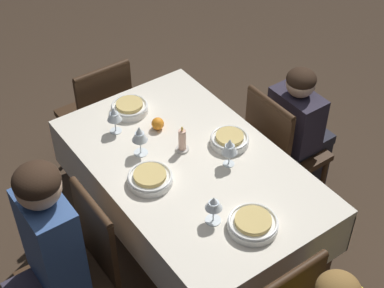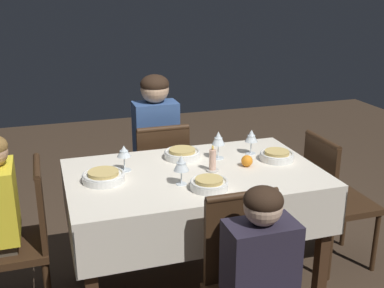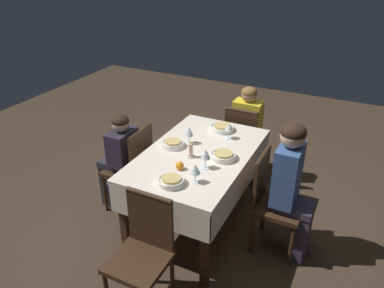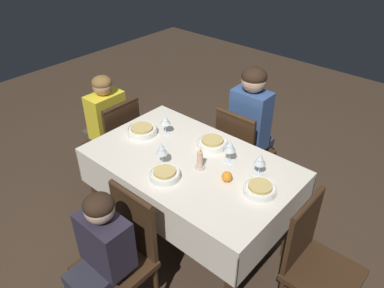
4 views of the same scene
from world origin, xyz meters
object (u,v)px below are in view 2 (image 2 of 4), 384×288
(dining_table, at_px, (194,189))
(bowl_west, at_px, (103,176))
(chair_west, at_px, (23,235))
(bowl_east, at_px, (277,155))
(bowl_south, at_px, (210,184))
(wine_glass_south, at_px, (181,164))
(candle_centerpiece, at_px, (213,162))
(wine_glass_east, at_px, (251,137))
(person_adult_denim, at_px, (155,145))
(bowl_north, at_px, (183,153))
(chair_south, at_px, (249,282))
(wine_glass_north, at_px, (218,139))
(chair_east, at_px, (333,195))
(wine_glass_west, at_px, (124,152))
(chair_north, at_px, (160,177))
(orange_fruit, at_px, (247,161))

(dining_table, height_order, bowl_west, bowl_west)
(chair_west, height_order, bowl_east, chair_west)
(bowl_south, distance_m, wine_glass_south, 0.18)
(bowl_east, xyz_separation_m, candle_centerpiece, (-0.42, -0.05, 0.03))
(candle_centerpiece, bearing_deg, bowl_east, 7.02)
(dining_table, xyz_separation_m, wine_glass_east, (0.42, 0.17, 0.21))
(person_adult_denim, relative_size, wine_glass_east, 7.76)
(bowl_north, bearing_deg, chair_south, -87.22)
(chair_west, xyz_separation_m, wine_glass_north, (1.13, 0.06, 0.41))
(wine_glass_south, bearing_deg, bowl_east, 15.50)
(dining_table, bearing_deg, bowl_east, 3.30)
(chair_east, relative_size, bowl_east, 4.44)
(wine_glass_west, xyz_separation_m, bowl_east, (0.88, -0.10, -0.08))
(chair_south, distance_m, bowl_east, 0.89)
(bowl_west, bearing_deg, chair_north, 54.35)
(chair_north, xyz_separation_m, bowl_south, (0.04, -0.90, 0.31))
(dining_table, relative_size, wine_glass_east, 9.11)
(bowl_west, bearing_deg, wine_glass_north, 11.32)
(candle_centerpiece, bearing_deg, chair_west, 173.58)
(bowl_north, distance_m, bowl_east, 0.55)
(wine_glass_east, height_order, candle_centerpiece, wine_glass_east)
(chair_north, xyz_separation_m, chair_west, (-0.90, -0.57, 0.00))
(bowl_south, bearing_deg, wine_glass_west, 134.24)
(dining_table, xyz_separation_m, bowl_north, (0.00, 0.23, 0.13))
(dining_table, relative_size, bowl_south, 7.12)
(person_adult_denim, height_order, orange_fruit, person_adult_denim)
(person_adult_denim, distance_m, bowl_west, 0.92)
(chair_south, bearing_deg, orange_fruit, 67.90)
(chair_south, bearing_deg, wine_glass_west, 117.12)
(bowl_east, xyz_separation_m, wine_glass_east, (-0.10, 0.14, 0.08))
(dining_table, height_order, chair_east, chair_east)
(chair_west, bearing_deg, wine_glass_north, 93.25)
(dining_table, distance_m, chair_south, 0.69)
(candle_centerpiece, bearing_deg, bowl_west, 176.05)
(wine_glass_north, relative_size, bowl_south, 0.86)
(person_adult_denim, relative_size, bowl_south, 6.07)
(person_adult_denim, xyz_separation_m, orange_fruit, (0.34, -0.82, 0.14))
(wine_glass_north, distance_m, bowl_east, 0.36)
(chair_north, height_order, chair_west, same)
(chair_south, distance_m, bowl_west, 0.92)
(wine_glass_south, distance_m, bowl_east, 0.67)
(bowl_west, distance_m, wine_glass_south, 0.42)
(wine_glass_north, relative_size, bowl_west, 0.75)
(bowl_north, bearing_deg, wine_glass_north, -20.15)
(bowl_south, height_order, wine_glass_east, wine_glass_east)
(wine_glass_west, height_order, bowl_south, wine_glass_west)
(person_adult_denim, height_order, wine_glass_east, person_adult_denim)
(chair_east, distance_m, bowl_west, 1.46)
(wine_glass_west, bearing_deg, wine_glass_south, -48.86)
(person_adult_denim, distance_m, candle_centerpiece, 0.85)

